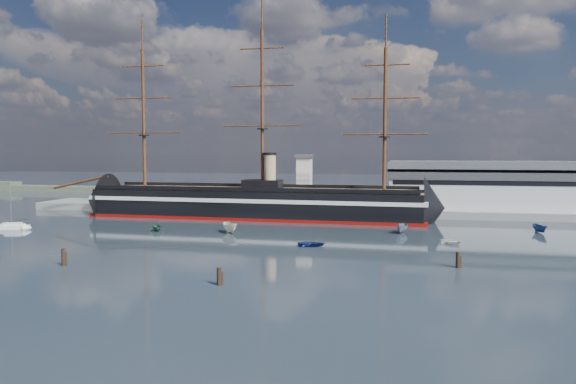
# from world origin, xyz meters

# --- Properties ---
(ground) EXTENTS (600.00, 600.00, 0.00)m
(ground) POSITION_xyz_m (0.00, 40.00, 0.00)
(ground) COLOR black
(ground) RESTS_ON ground
(quay) EXTENTS (180.00, 18.00, 2.00)m
(quay) POSITION_xyz_m (10.00, 76.00, 0.00)
(quay) COLOR slate
(quay) RESTS_ON ground
(warehouse) EXTENTS (63.00, 21.00, 11.60)m
(warehouse) POSITION_xyz_m (58.00, 80.00, 7.98)
(warehouse) COLOR #B7BABC
(warehouse) RESTS_ON ground
(quay_tower) EXTENTS (5.00, 5.00, 15.00)m
(quay_tower) POSITION_xyz_m (3.00, 73.00, 9.75)
(quay_tower) COLOR silver
(quay_tower) RESTS_ON ground
(shoreline) EXTENTS (120.00, 10.00, 4.00)m
(shoreline) POSITION_xyz_m (-139.23, 135.00, 1.45)
(shoreline) COLOR #3F4C38
(shoreline) RESTS_ON ground
(warship) EXTENTS (113.11, 18.81, 53.94)m
(warship) POSITION_xyz_m (-9.66, 60.00, 4.04)
(warship) COLOR black
(warship) RESTS_ON ground
(sailboat) EXTENTS (7.21, 3.91, 11.07)m
(sailboat) POSITION_xyz_m (-56.49, 27.13, 0.71)
(sailboat) COLOR white
(sailboat) RESTS_ON ground
(motorboat_a) EXTENTS (7.55, 6.44, 2.94)m
(motorboat_a) POSITION_xyz_m (-5.90, 31.92, 0.00)
(motorboat_a) COLOR silver
(motorboat_a) RESTS_ON ground
(motorboat_b) EXTENTS (1.73, 3.36, 1.50)m
(motorboat_b) POSITION_xyz_m (14.39, 18.78, 0.00)
(motorboat_b) COLOR navy
(motorboat_b) RESTS_ON ground
(motorboat_c) EXTENTS (6.72, 3.62, 2.55)m
(motorboat_c) POSITION_xyz_m (30.95, 40.01, 0.00)
(motorboat_c) COLOR gray
(motorboat_c) RESTS_ON ground
(motorboat_d) EXTENTS (6.79, 6.08, 2.35)m
(motorboat_d) POSITION_xyz_m (-22.99, 31.37, 0.00)
(motorboat_d) COLOR #205738
(motorboat_d) RESTS_ON ground
(motorboat_e) EXTENTS (2.37, 2.77, 1.23)m
(motorboat_e) POSITION_xyz_m (40.42, 27.66, 0.00)
(motorboat_e) COLOR white
(motorboat_e) RESTS_ON ground
(motorboat_f) EXTENTS (6.19, 3.68, 2.33)m
(motorboat_f) POSITION_xyz_m (60.59, 46.72, 0.00)
(motorboat_f) COLOR navy
(motorboat_f) RESTS_ON ground
(piling_near_left) EXTENTS (0.64, 0.64, 3.44)m
(piling_near_left) POSITION_xyz_m (-20.69, -6.84, 0.00)
(piling_near_left) COLOR black
(piling_near_left) RESTS_ON ground
(piling_near_mid) EXTENTS (0.64, 0.64, 3.08)m
(piling_near_mid) POSITION_xyz_m (7.45, -13.83, 0.00)
(piling_near_mid) COLOR black
(piling_near_mid) RESTS_ON ground
(piling_far_right) EXTENTS (0.64, 0.64, 3.17)m
(piling_far_right) POSITION_xyz_m (39.80, 4.60, 0.00)
(piling_far_right) COLOR black
(piling_far_right) RESTS_ON ground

